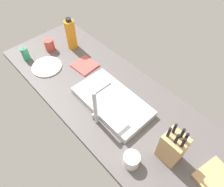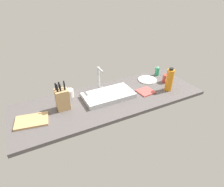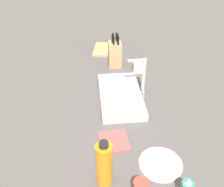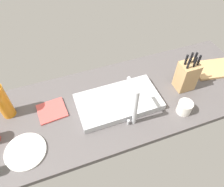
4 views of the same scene
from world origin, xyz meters
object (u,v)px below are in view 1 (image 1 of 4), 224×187
Objects in this scene: sink_basin at (112,102)px; dish_towel at (85,65)px; knife_block at (172,147)px; soap_bottle at (25,53)px; dinner_plate at (47,67)px; water_bottle at (71,34)px; faucet at (97,105)px; ceramic_cup at (50,45)px; coffee_mug at (131,160)px.

dish_towel is (40.67, -8.80, -1.71)cm from sink_basin.
knife_block is 125.99cm from soap_bottle.
dish_towel is (-18.15, -22.10, 0.00)cm from dinner_plate.
water_bottle reaches higher than dinner_plate.
faucet is 45.81cm from knife_block.
dinner_plate is (-6.61, 29.15, -11.68)cm from water_bottle.
dinner_plate is (62.19, -1.57, -15.68)cm from faucet.
dish_towel is 1.78× the size of ceramic_cup.
ceramic_cup is at bearing -39.92° from dinner_plate.
water_bottle is at bearing -77.23° from dinner_plate.
sink_basin is 2.32× the size of dinner_plate.
sink_basin is 80.33cm from soap_bottle.
dish_towel is at bearing -28.25° from faucet.
sink_basin is 41.64cm from dish_towel.
soap_bottle reaches higher than ceramic_cup.
water_bottle is 1.55× the size of dish_towel.
coffee_mug is at bearing 58.67° from knife_block.
ceramic_cup reaches higher than sink_basin.
faucet is 75.45cm from water_bottle.
faucet is 82.03cm from soap_bottle.
dinner_plate is at bearing 140.08° from ceramic_cup.
knife_block is at bearing 178.70° from sink_basin.
faucet is 3.19× the size of coffee_mug.
knife_block is 2.07× the size of soap_bottle.
soap_bottle is at bearing 14.13° from sink_basin.
dinner_plate is 1.32× the size of dish_towel.
dish_towel is (-24.76, 7.06, -11.68)cm from water_bottle.
sink_basin is at bearing 179.89° from ceramic_cup.
dinner_plate and dish_towel have the same top height.
soap_bottle reaches higher than dinner_plate.
faucet is at bearing 102.78° from sink_basin.
water_bottle is 32.09cm from dinner_plate.
dinner_plate is 28.59cm from dish_towel.
coffee_mug is (11.00, 18.06, -6.51)cm from knife_block.
faucet is 1.03× the size of knife_block.
faucet reaches higher than soap_bottle.
water_bottle is 19.83cm from ceramic_cup.
knife_block is (-43.31, -13.80, -5.69)cm from faucet.
water_bottle is (68.80, -30.72, -4.01)cm from faucet.
dinner_plate is at bearing 12.74° from sink_basin.
water_bottle reaches higher than soap_bottle.
sink_basin is 1.99× the size of water_bottle.
soap_bottle is at bearing 0.24° from coffee_mug.
ceramic_cup is (-2.95, -19.74, -0.95)cm from soap_bottle.
dish_towel is 35.53cm from ceramic_cup.
sink_basin is 1.90× the size of knife_block.
dish_towel is at bearing -165.80° from ceramic_cup.
coffee_mug is (-35.68, 19.12, 1.78)cm from sink_basin.
knife_block is at bearing -121.36° from coffee_mug.
water_bottle is 28.27cm from dish_towel.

